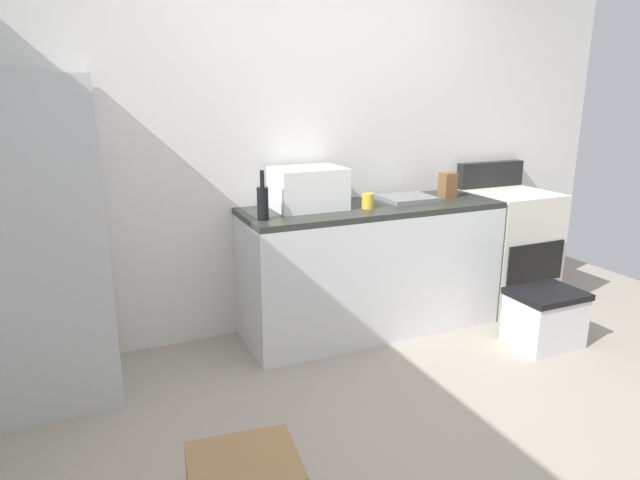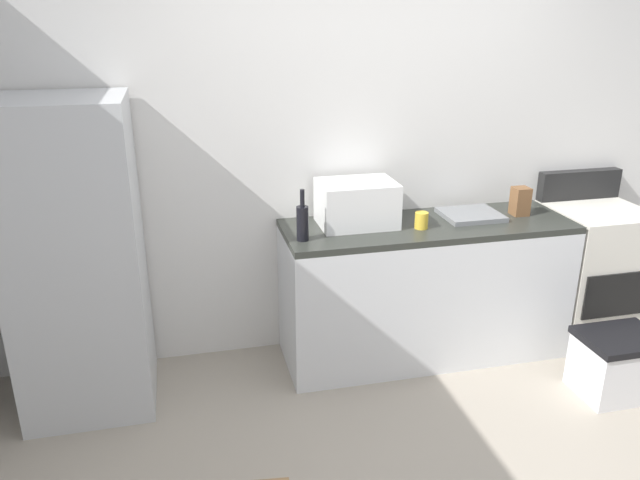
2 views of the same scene
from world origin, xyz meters
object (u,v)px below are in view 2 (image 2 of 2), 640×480
at_px(wine_bottle, 303,222).
at_px(coffee_mug, 421,220).
at_px(stove_oven, 590,270).
at_px(microwave, 357,203).
at_px(knife_block, 520,201).
at_px(storage_bin, 617,364).
at_px(refrigerator, 77,260).

height_order(wine_bottle, coffee_mug, wine_bottle).
bearing_deg(stove_oven, microwave, 177.46).
bearing_deg(coffee_mug, stove_oven, 3.70).
height_order(knife_block, storage_bin, knife_block).
distance_m(wine_bottle, storage_bin, 2.02).
bearing_deg(knife_block, microwave, 177.14).
height_order(coffee_mug, storage_bin, coffee_mug).
distance_m(refrigerator, wine_bottle, 1.24).
xyz_separation_m(stove_oven, coffee_mug, (-1.30, -0.08, 0.48)).
relative_size(wine_bottle, knife_block, 1.67).
distance_m(refrigerator, knife_block, 2.69).
relative_size(refrigerator, knife_block, 9.64).
xyz_separation_m(microwave, knife_block, (1.07, -0.05, -0.05)).
height_order(wine_bottle, knife_block, wine_bottle).
xyz_separation_m(wine_bottle, storage_bin, (1.75, -0.60, -0.82)).
distance_m(microwave, storage_bin, 1.79).
distance_m(stove_oven, coffee_mug, 1.39).
bearing_deg(stove_oven, storage_bin, -111.92).
bearing_deg(stove_oven, wine_bottle, -176.62).
xyz_separation_m(wine_bottle, coffee_mug, (0.74, 0.04, -0.06)).
bearing_deg(stove_oven, coffee_mug, -176.30).
relative_size(stove_oven, microwave, 2.39).
bearing_deg(storage_bin, knife_block, 112.19).
bearing_deg(microwave, wine_bottle, -152.72).
xyz_separation_m(knife_block, storage_bin, (0.30, -0.74, -0.80)).
distance_m(microwave, coffee_mug, 0.40).
height_order(coffee_mug, knife_block, knife_block).
bearing_deg(refrigerator, wine_bottle, -3.03).
bearing_deg(knife_block, stove_oven, -1.95).
height_order(stove_oven, knife_block, stove_oven).
xyz_separation_m(coffee_mug, storage_bin, (1.01, -0.63, -0.76)).
bearing_deg(coffee_mug, microwave, 156.32).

